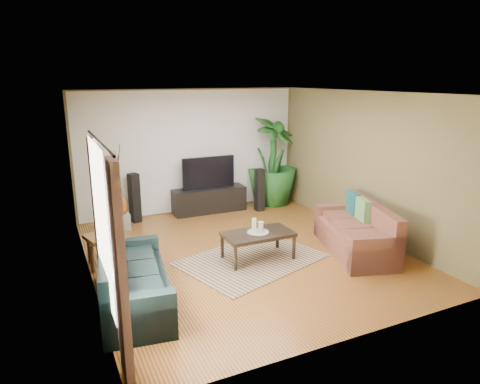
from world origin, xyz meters
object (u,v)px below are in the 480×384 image
tv_stand (209,200)px  sofa_left (134,275)px  sofa_right (355,228)px  pedestal (121,222)px  vase (120,207)px  speaker_left (135,198)px  coffee_table (258,246)px  television (209,173)px  potted_plant (273,160)px  speaker_right (259,190)px  side_table (104,250)px

tv_stand → sofa_left: bearing=-123.5°
sofa_right → sofa_left: bearing=-69.5°
tv_stand → pedestal: (-2.01, -0.35, -0.11)m
sofa_right → vase: (-3.45, 2.86, 0.04)m
tv_stand → speaker_left: 1.67m
sofa_right → speaker_left: size_ratio=1.83×
sofa_right → coffee_table: 1.72m
television → potted_plant: bearing=0.0°
speaker_right → vase: 3.06m
pedestal → television: bearing=9.9°
pedestal → side_table: side_table is taller
vase → speaker_left: bearing=44.5°
sofa_left → potted_plant: (3.98, 3.42, 0.62)m
tv_stand → vase: (-2.01, -0.35, 0.19)m
potted_plant → side_table: 4.67m
tv_stand → speaker_left: speaker_left is taller
sofa_left → sofa_right: bearing=-79.0°
side_table → vase: bearing=71.1°
speaker_left → pedestal: 0.62m
sofa_left → pedestal: bearing=1.3°
tv_stand → side_table: 3.22m
speaker_left → speaker_right: size_ratio=1.07×
coffee_table → side_table: 2.49m
television → side_table: (-2.56, -1.95, -0.64)m
television → potted_plant: size_ratio=0.57×
pedestal → vase: 0.30m
sofa_left → side_table: 1.49m
sofa_right → coffee_table: sofa_right is taller
speaker_right → tv_stand: bearing=158.2°
speaker_right → speaker_left: bearing=170.9°
tv_stand → pedestal: bearing=-168.9°
tv_stand → television: bearing=0.0°
sofa_left → coffee_table: (2.15, 0.63, -0.19)m
sofa_right → tv_stand: sofa_right is taller
speaker_left → speaker_right: (2.71, -0.41, -0.03)m
potted_plant → side_table: (-4.17, -1.95, -0.79)m
pedestal → speaker_left: bearing=44.5°
vase → coffee_table: bearing=-53.5°
speaker_right → side_table: bearing=-157.3°
sofa_left → side_table: (-0.20, 1.46, -0.17)m
coffee_table → television: television is taller
tv_stand → speaker_right: 1.15m
potted_plant → vase: bearing=-174.5°
sofa_left → television: 4.18m
coffee_table → potted_plant: (1.82, 2.79, 0.82)m
television → speaker_left: (-1.65, 0.00, -0.39)m
speaker_left → side_table: 2.17m
speaker_left → speaker_right: bearing=-24.8°
sofa_right → pedestal: 4.49m
sofa_left → tv_stand: (2.36, 3.42, -0.15)m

